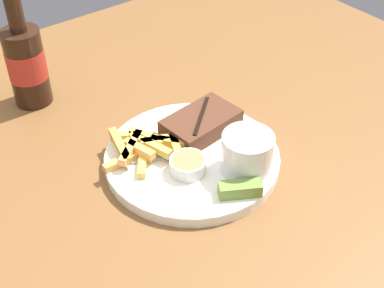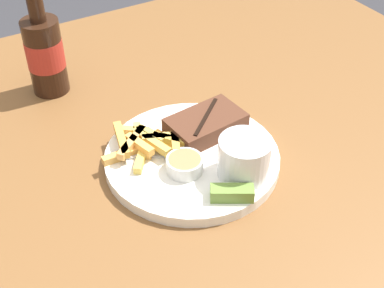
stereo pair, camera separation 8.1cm
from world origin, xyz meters
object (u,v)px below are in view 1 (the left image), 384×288
at_px(dipping_sauce_cup, 188,164).
at_px(fork_utensil, 147,159).
at_px(dinner_plate, 192,158).
at_px(steak_portion, 201,123).
at_px(pickle_spear, 238,191).
at_px(coleslaw_cup, 247,151).
at_px(beer_bottle, 26,62).
at_px(knife_utensil, 182,141).

relative_size(dipping_sauce_cup, fork_utensil, 0.44).
relative_size(dinner_plate, steak_portion, 2.12).
bearing_deg(pickle_spear, coleslaw_cup, 35.79).
height_order(pickle_spear, fork_utensil, pickle_spear).
distance_m(dinner_plate, dipping_sauce_cup, 0.04).
relative_size(coleslaw_cup, dipping_sauce_cup, 1.38).
height_order(dipping_sauce_cup, beer_bottle, beer_bottle).
relative_size(steak_portion, beer_bottle, 0.57).
height_order(coleslaw_cup, dipping_sauce_cup, coleslaw_cup).
distance_m(dinner_plate, coleslaw_cup, 0.10).
bearing_deg(fork_utensil, pickle_spear, -41.40).
distance_m(knife_utensil, beer_bottle, 0.31).
relative_size(dinner_plate, coleslaw_cup, 3.55).
relative_size(coleslaw_cup, pickle_spear, 1.20).
height_order(coleslaw_cup, fork_utensil, coleslaw_cup).
distance_m(dipping_sauce_cup, fork_utensil, 0.07).
xyz_separation_m(pickle_spear, knife_utensil, (0.01, 0.14, -0.01)).
bearing_deg(steak_portion, fork_utensil, -177.00).
bearing_deg(fork_utensil, dinner_plate, -0.00).
height_order(steak_portion, beer_bottle, beer_bottle).
height_order(pickle_spear, knife_utensil, pickle_spear).
height_order(steak_portion, knife_utensil, steak_portion).
bearing_deg(coleslaw_cup, beer_bottle, 113.06).
relative_size(steak_portion, dipping_sauce_cup, 2.31).
xyz_separation_m(steak_portion, beer_bottle, (-0.17, 0.27, 0.05)).
xyz_separation_m(fork_utensil, beer_bottle, (-0.06, 0.28, 0.06)).
height_order(dipping_sauce_cup, pickle_spear, dipping_sauce_cup).
bearing_deg(pickle_spear, dinner_plate, 87.48).
xyz_separation_m(coleslaw_cup, knife_utensil, (-0.04, 0.11, -0.03)).
bearing_deg(dinner_plate, steak_portion, 38.00).
xyz_separation_m(steak_portion, pickle_spear, (-0.05, -0.15, -0.00)).
bearing_deg(dipping_sauce_cup, knife_utensil, 60.21).
distance_m(dipping_sauce_cup, knife_utensil, 0.07).
xyz_separation_m(steak_portion, fork_utensil, (-0.11, -0.01, -0.01)).
bearing_deg(coleslaw_cup, knife_utensil, 108.91).
distance_m(coleslaw_cup, knife_utensil, 0.12).
bearing_deg(dipping_sauce_cup, steak_portion, 40.12).
relative_size(dipping_sauce_cup, beer_bottle, 0.25).
xyz_separation_m(fork_utensil, knife_utensil, (0.07, 0.00, 0.00)).
xyz_separation_m(dipping_sauce_cup, beer_bottle, (-0.09, 0.34, 0.05)).
bearing_deg(knife_utensil, pickle_spear, -145.83).
relative_size(pickle_spear, beer_bottle, 0.28).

